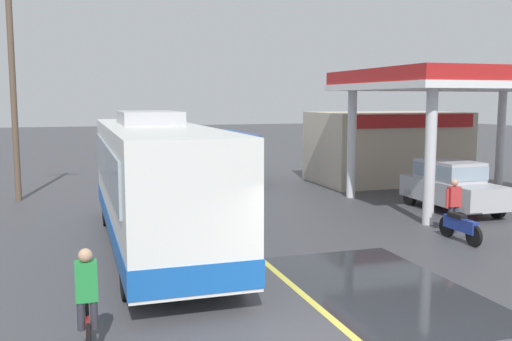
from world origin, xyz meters
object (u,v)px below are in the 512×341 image
at_px(cyclist_on_shoulder, 87,306).
at_px(motorcycle_parked_forecourt, 460,226).
at_px(car_at_pump, 451,183).
at_px(minibus_opposing_lane, 223,152).
at_px(pedestrian_near_pump, 454,203).
at_px(coach_bus_main, 155,185).

relative_size(cyclist_on_shoulder, motorcycle_parked_forecourt, 1.01).
xyz_separation_m(car_at_pump, minibus_opposing_lane, (-6.03, 9.52, 0.46)).
bearing_deg(car_at_pump, cyclist_on_shoulder, -147.32).
bearing_deg(pedestrian_near_pump, minibus_opposing_lane, 107.42).
distance_m(coach_bus_main, car_at_pump, 11.05).
height_order(coach_bus_main, car_at_pump, coach_bus_main).
xyz_separation_m(coach_bus_main, cyclist_on_shoulder, (-1.95, -6.29, -0.94)).
distance_m(coach_bus_main, minibus_opposing_lane, 12.43).
bearing_deg(cyclist_on_shoulder, motorcycle_parked_forecourt, 22.80).
relative_size(car_at_pump, pedestrian_near_pump, 2.53).
bearing_deg(motorcycle_parked_forecourt, coach_bus_main, 166.63).
xyz_separation_m(minibus_opposing_lane, pedestrian_near_pump, (3.93, -12.51, -0.54)).
relative_size(minibus_opposing_lane, cyclist_on_shoulder, 3.37).
height_order(minibus_opposing_lane, pedestrian_near_pump, minibus_opposing_lane).
bearing_deg(coach_bus_main, minibus_opposing_lane, 67.13).
distance_m(coach_bus_main, cyclist_on_shoulder, 6.65).
bearing_deg(pedestrian_near_pump, cyclist_on_shoulder, -153.99).
relative_size(coach_bus_main, pedestrian_near_pump, 6.65).
height_order(car_at_pump, cyclist_on_shoulder, car_at_pump).
xyz_separation_m(coach_bus_main, motorcycle_parked_forecourt, (8.31, -1.97, -1.28)).
xyz_separation_m(car_at_pump, cyclist_on_shoulder, (-12.81, -8.22, -0.23)).
relative_size(car_at_pump, minibus_opposing_lane, 0.69).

